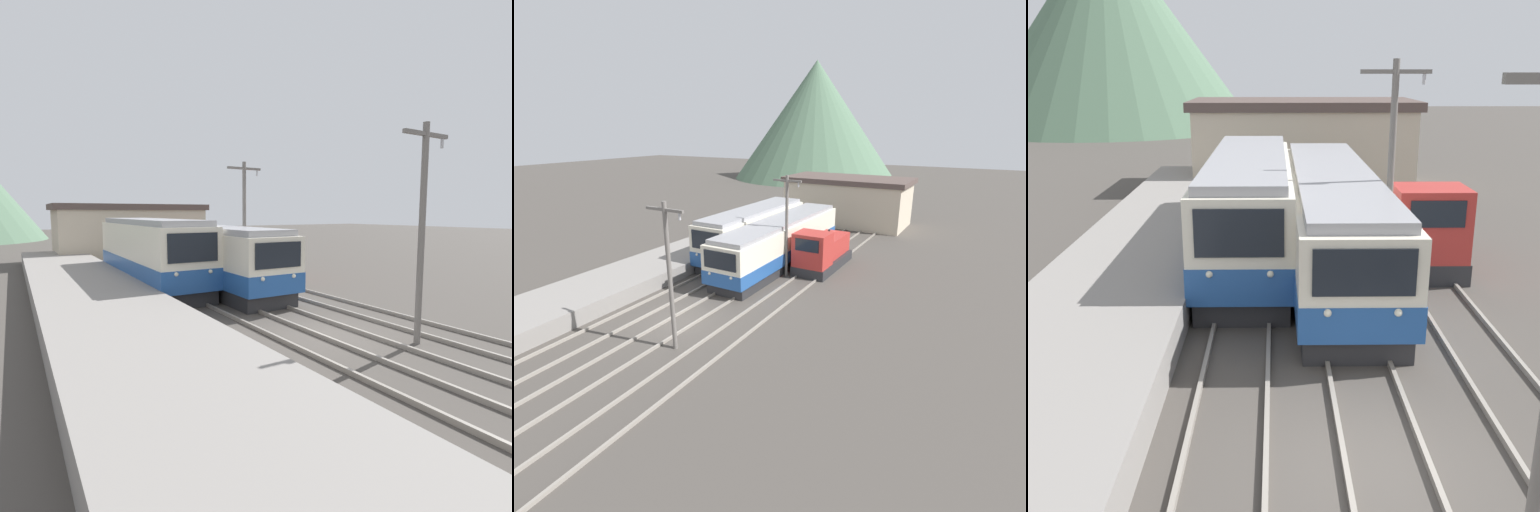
{
  "view_description": "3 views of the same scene",
  "coord_description": "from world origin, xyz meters",
  "views": [
    {
      "loc": [
        -9.04,
        -10.07,
        4.12
      ],
      "look_at": [
        1.31,
        6.82,
        1.96
      ],
      "focal_mm": 28.0,
      "sensor_mm": 36.0,
      "label": 1
    },
    {
      "loc": [
        13.5,
        -14.16,
        9.64
      ],
      "look_at": [
        1.28,
        7.2,
        1.75
      ],
      "focal_mm": 28.0,
      "sensor_mm": 36.0,
      "label": 2
    },
    {
      "loc": [
        -1.7,
        -8.76,
        6.57
      ],
      "look_at": [
        -1.47,
        6.75,
        1.67
      ],
      "focal_mm": 42.0,
      "sensor_mm": 36.0,
      "label": 3
    }
  ],
  "objects": [
    {
      "name": "track_center",
      "position": [
        0.2,
        0.0,
        0.07
      ],
      "size": [
        1.54,
        60.0,
        0.14
      ],
      "color": "gray",
      "rests_on": "ground"
    },
    {
      "name": "mountain_backdrop",
      "position": [
        -20.04,
        62.6,
        11.02
      ],
      "size": [
        32.04,
        32.04,
        22.05
      ],
      "color": "#517056",
      "rests_on": "ground"
    },
    {
      "name": "commuter_train_left",
      "position": [
        -2.6,
        11.41,
        1.75
      ],
      "size": [
        2.84,
        11.98,
        3.78
      ],
      "color": "#28282B",
      "rests_on": "ground"
    },
    {
      "name": "catenary_mast_mid",
      "position": [
        1.71,
        8.67,
        3.72
      ],
      "size": [
        2.0,
        0.2,
        6.81
      ],
      "color": "slate",
      "rests_on": "ground"
    },
    {
      "name": "shunting_locomotive",
      "position": [
        3.2,
        11.28,
        1.21
      ],
      "size": [
        2.4,
        5.88,
        3.0
      ],
      "color": "#28282B",
      "rests_on": "ground"
    },
    {
      "name": "station_building",
      "position": [
        -0.1,
        26.0,
        2.44
      ],
      "size": [
        12.6,
        6.3,
        4.84
      ],
      "color": "beige",
      "rests_on": "ground"
    },
    {
      "name": "ground_plane",
      "position": [
        0.0,
        0.0,
        0.0
      ],
      "size": [
        200.0,
        200.0,
        0.0
      ],
      "primitive_type": "plane",
      "color": "#47423D"
    },
    {
      "name": "commuter_train_center",
      "position": [
        0.2,
        10.62,
        1.59
      ],
      "size": [
        2.84,
        14.86,
        3.39
      ],
      "color": "#28282B",
      "rests_on": "ground"
    },
    {
      "name": "track_left",
      "position": [
        -2.6,
        0.0,
        0.07
      ],
      "size": [
        1.54,
        60.0,
        0.14
      ],
      "color": "gray",
      "rests_on": "ground"
    }
  ]
}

